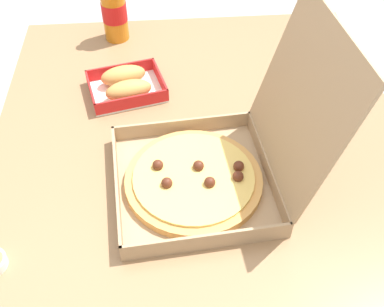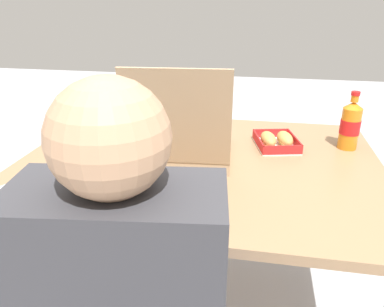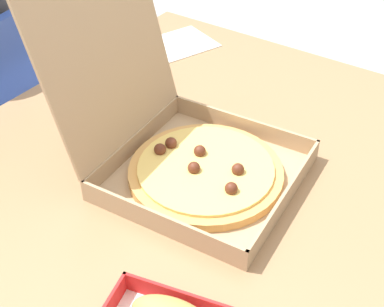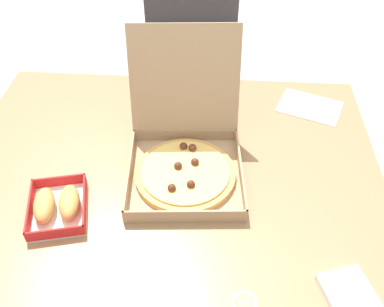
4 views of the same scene
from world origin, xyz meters
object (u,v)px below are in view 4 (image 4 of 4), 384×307
diner_person (190,44)px  paper_menu (310,107)px  chair (191,90)px  bread_side_box (57,205)px  napkin_pile (348,292)px  pizza_box_open (185,157)px  dipping_sauce_cup (245,304)px

diner_person → paper_menu: (0.46, -0.45, 0.02)m
chair → bread_side_box: 0.99m
paper_menu → napkin_pile: 0.72m
pizza_box_open → dipping_sauce_cup: bearing=-68.5°
bread_side_box → pizza_box_open: bearing=29.3°
napkin_pile → chair: bearing=111.8°
napkin_pile → dipping_sauce_cup: size_ratio=1.96×
diner_person → bread_side_box: bearing=-106.6°
diner_person → dipping_sauce_cup: size_ratio=20.54×
chair → diner_person: size_ratio=0.72×
paper_menu → napkin_pile: bearing=-69.6°
bread_side_box → napkin_pile: bread_side_box is taller
chair → paper_menu: size_ratio=3.95×
chair → diner_person: diner_person is taller
napkin_pile → dipping_sauce_cup: same height
paper_menu → dipping_sauce_cup: size_ratio=3.75×
chair → diner_person: bearing=96.9°
pizza_box_open → bread_side_box: size_ratio=2.01×
paper_menu → napkin_pile: napkin_pile is taller
pizza_box_open → dipping_sauce_cup: 0.46m
bread_side_box → dipping_sauce_cup: bearing=-25.7°
bread_side_box → napkin_pile: 0.76m
diner_person → pizza_box_open: bearing=-86.8°
paper_menu → dipping_sauce_cup: bearing=-86.8°
pizza_box_open → napkin_pile: (0.41, -0.38, -0.04)m
chair → bread_side_box: size_ratio=3.78×
diner_person → napkin_pile: diner_person is taller
diner_person → pizza_box_open: diner_person is taller
diner_person → napkin_pile: size_ratio=10.46×
paper_menu → dipping_sauce_cup: dipping_sauce_cup is taller
bread_side_box → paper_menu: (0.75, 0.52, -0.02)m
paper_menu → diner_person: bearing=156.8°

